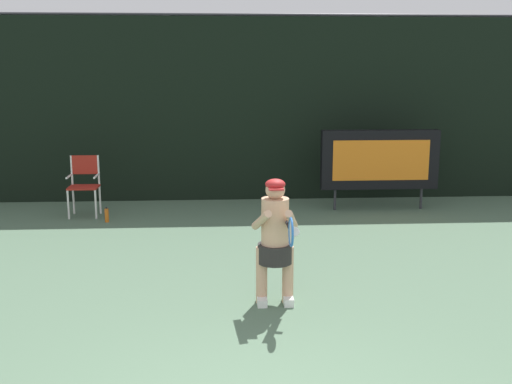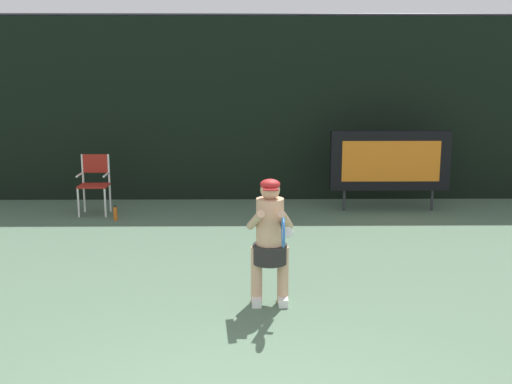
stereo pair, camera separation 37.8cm
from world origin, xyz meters
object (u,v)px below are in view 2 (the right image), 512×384
Objects in this scene: scoreboard at (390,161)px; tennis_racket at (283,232)px; water_bottle at (115,214)px; tennis_player at (270,237)px; umpire_chair at (94,180)px.

scoreboard reaches higher than tennis_racket.
tennis_player is at bearing -56.31° from water_bottle.
scoreboard is 5.43m from umpire_chair.
scoreboard reaches higher than water_bottle.
scoreboard is 5.07m from water_bottle.
tennis_racket reaches higher than umpire_chair.
water_bottle is 0.44× the size of tennis_racket.
water_bottle is 4.70m from tennis_player.
water_bottle is 5.19m from tennis_racket.
scoreboard is at bearing 49.12° from tennis_racket.
scoreboard is 1.52× the size of tennis_player.
tennis_racket is (3.17, -4.87, 0.36)m from umpire_chair.
umpire_chair is at bearing 132.18° from water_bottle.
water_bottle is 0.18× the size of tennis_player.
tennis_player is (2.58, -3.87, 0.66)m from water_bottle.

